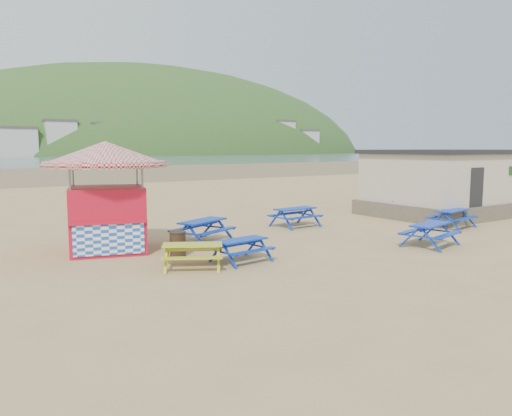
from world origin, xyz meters
TOP-DOWN VIEW (x-y plane):
  - ground at (0.00, 0.00)m, footprint 400.00×400.00m
  - wet_sand at (0.00, 55.00)m, footprint 400.00×400.00m
  - picnic_table_blue_a at (-2.89, 1.12)m, footprint 2.34×2.16m
  - picnic_table_blue_b at (1.97, 2.13)m, footprint 1.94×1.61m
  - picnic_table_blue_c at (8.01, 1.06)m, footprint 2.09×1.74m
  - picnic_table_blue_d at (-3.31, -2.00)m, footprint 1.71×1.45m
  - picnic_table_blue_e at (3.10, -3.61)m, footprint 2.10×1.84m
  - picnic_table_blue_f at (7.08, -1.71)m, footprint 2.01×1.74m
  - picnic_table_yellow at (-4.83, -1.92)m, footprint 2.02×1.91m
  - ice_cream_kiosk at (-5.99, 1.63)m, footprint 4.80×4.80m
  - litter_bin at (-4.52, -0.34)m, footprint 0.51×0.51m
  - amenity_block at (10.50, 1.00)m, footprint 7.40×5.40m
  - headland_town at (90.00, 229.68)m, footprint 264.00×144.00m

SIDE VIEW (x-z plane):
  - headland_town at x=90.00m, z-range -63.91..44.09m
  - ground at x=0.00m, z-range 0.00..0.00m
  - wet_sand at x=0.00m, z-range 0.00..0.00m
  - picnic_table_blue_d at x=-3.31m, z-range 0.00..0.65m
  - picnic_table_yellow at x=-4.83m, z-range 0.00..0.67m
  - picnic_table_blue_f at x=7.08m, z-range 0.00..0.74m
  - picnic_table_blue_e at x=3.10m, z-range 0.00..0.76m
  - litter_bin at x=-4.52m, z-range 0.01..0.76m
  - picnic_table_blue_b at x=1.97m, z-range 0.00..0.77m
  - picnic_table_blue_a at x=-2.89m, z-range 0.00..0.79m
  - picnic_table_blue_c at x=8.01m, z-range 0.00..0.83m
  - amenity_block at x=10.50m, z-range -0.01..3.14m
  - ice_cream_kiosk at x=-5.99m, z-range 0.45..3.90m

